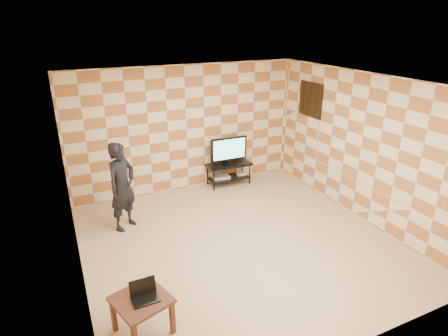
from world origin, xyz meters
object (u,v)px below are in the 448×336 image
at_px(side_table, 142,304).
at_px(person, 122,187).
at_px(tv, 229,150).
at_px(tv_stand, 229,169).

distance_m(side_table, person, 2.63).
distance_m(tv, person, 2.68).
xyz_separation_m(tv, person, (-2.52, -0.91, -0.03)).
bearing_deg(tv_stand, person, -159.98).
height_order(tv, side_table, tv).
height_order(tv_stand, side_table, same).
relative_size(tv_stand, person, 0.63).
relative_size(tv, person, 0.53).
bearing_deg(person, side_table, -133.32).
xyz_separation_m(tv_stand, tv, (0.00, -0.00, 0.48)).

